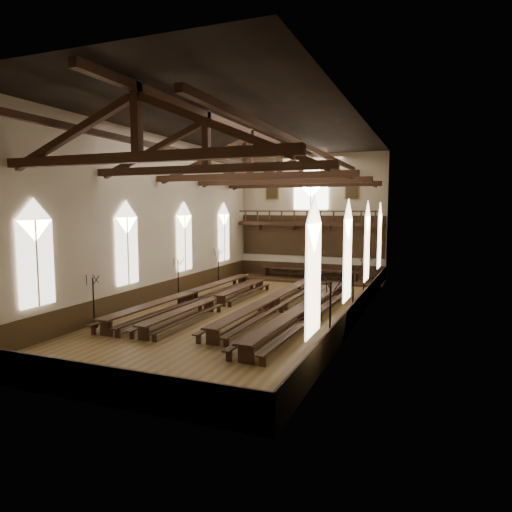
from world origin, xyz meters
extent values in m
plane|color=brown|center=(0.00, 0.00, 0.00)|extent=(26.00, 26.00, 0.00)
plane|color=#BAAD8C|center=(0.00, 13.00, 5.00)|extent=(12.00, 0.00, 12.00)
plane|color=#BAAD8C|center=(0.00, -13.00, 5.00)|extent=(12.00, 0.00, 12.00)
plane|color=#BAAD8C|center=(-6.00, 0.00, 5.00)|extent=(0.00, 26.00, 26.00)
plane|color=#BAAD8C|center=(6.00, 0.00, 5.00)|extent=(0.00, 26.00, 26.00)
plane|color=black|center=(0.00, 0.00, 10.00)|extent=(26.00, 26.00, 0.00)
cube|color=#362410|center=(0.00, 12.96, 0.60)|extent=(11.90, 0.08, 1.20)
cube|color=#362410|center=(0.00, -12.96, 0.60)|extent=(11.90, 0.08, 1.20)
cube|color=#362410|center=(-5.96, 0.00, 0.60)|extent=(0.08, 25.90, 1.20)
cube|color=#362410|center=(5.96, 0.00, 0.60)|extent=(0.08, 25.90, 1.20)
cube|color=white|center=(-5.90, -9.00, 3.40)|extent=(0.05, 1.80, 3.60)
cube|color=white|center=(-5.90, -9.00, 5.20)|extent=(0.05, 1.80, 1.80)
cylinder|color=#BAAD8C|center=(-5.86, -9.00, 3.40)|extent=(0.08, 0.08, 3.60)
cube|color=white|center=(-5.90, -3.00, 3.40)|extent=(0.05, 1.80, 3.60)
cube|color=white|center=(-5.90, -3.00, 5.20)|extent=(0.05, 1.80, 1.80)
cylinder|color=#BAAD8C|center=(-5.86, -3.00, 3.40)|extent=(0.08, 0.08, 3.60)
cube|color=white|center=(-5.90, 3.00, 3.40)|extent=(0.05, 1.80, 3.60)
cube|color=white|center=(-5.90, 3.00, 5.20)|extent=(0.05, 1.80, 1.80)
cylinder|color=#BAAD8C|center=(-5.86, 3.00, 3.40)|extent=(0.08, 0.08, 3.60)
cube|color=white|center=(-5.90, 9.00, 3.40)|extent=(0.05, 1.80, 3.60)
cube|color=white|center=(-5.90, 9.00, 5.20)|extent=(0.05, 1.80, 1.80)
cylinder|color=#BAAD8C|center=(-5.86, 9.00, 3.40)|extent=(0.08, 0.08, 3.60)
cube|color=white|center=(5.90, -9.00, 3.40)|extent=(0.05, 1.80, 3.60)
cube|color=white|center=(5.90, -9.00, 5.20)|extent=(0.05, 1.80, 1.80)
cylinder|color=#BAAD8C|center=(5.86, -9.00, 3.40)|extent=(0.08, 0.08, 3.60)
cube|color=white|center=(5.90, -3.00, 3.40)|extent=(0.05, 1.80, 3.60)
cube|color=white|center=(5.90, -3.00, 5.20)|extent=(0.05, 1.80, 1.80)
cylinder|color=#BAAD8C|center=(5.86, -3.00, 3.40)|extent=(0.08, 0.08, 3.60)
cube|color=white|center=(5.90, 3.00, 3.40)|extent=(0.05, 1.80, 3.60)
cube|color=white|center=(5.90, 3.00, 5.20)|extent=(0.05, 1.80, 1.80)
cylinder|color=#BAAD8C|center=(5.86, 3.00, 3.40)|extent=(0.08, 0.08, 3.60)
cube|color=white|center=(5.90, 9.00, 3.40)|extent=(0.05, 1.80, 3.60)
cube|color=white|center=(5.90, 9.00, 5.20)|extent=(0.05, 1.80, 1.80)
cylinder|color=#BAAD8C|center=(5.86, 9.00, 3.40)|extent=(0.08, 0.08, 3.60)
cube|color=white|center=(0.00, 12.90, 6.80)|extent=(2.80, 0.05, 2.40)
cube|color=white|center=(0.00, 12.90, 8.00)|extent=(2.80, 0.05, 2.80)
cylinder|color=#BAAD8C|center=(0.00, 12.86, 6.80)|extent=(0.10, 0.10, 2.40)
cube|color=black|center=(0.00, 12.35, 4.40)|extent=(11.80, 1.20, 0.20)
cube|color=#362410|center=(0.00, 12.94, 3.45)|extent=(11.80, 0.10, 3.30)
cube|color=black|center=(0.00, 11.81, 5.45)|extent=(11.60, 0.12, 0.10)
cube|color=black|center=(0.00, 11.81, 4.55)|extent=(11.60, 0.12, 0.10)
cube|color=black|center=(-4.50, 12.75, 4.15)|extent=(0.35, 0.40, 0.50)
cube|color=black|center=(-1.50, 12.75, 4.15)|extent=(0.35, 0.40, 0.50)
cube|color=black|center=(1.50, 12.75, 4.15)|extent=(0.35, 0.40, 0.50)
cube|color=black|center=(4.50, 12.75, 4.15)|extent=(0.35, 0.40, 0.50)
cube|color=brown|center=(-3.30, 12.91, 7.10)|extent=(1.15, 0.06, 1.45)
cube|color=black|center=(-3.30, 12.87, 7.10)|extent=(0.95, 0.04, 1.25)
cube|color=brown|center=(3.30, 12.91, 7.10)|extent=(1.15, 0.06, 1.45)
cube|color=black|center=(3.30, 12.87, 7.10)|extent=(0.95, 0.04, 1.25)
cube|color=black|center=(0.00, -10.00, 7.40)|extent=(11.70, 0.35, 0.35)
cube|color=black|center=(0.00, -10.00, 8.70)|extent=(0.30, 0.30, 2.40)
cube|color=black|center=(-2.88, -10.00, 8.30)|extent=(5.44, 0.26, 2.40)
cube|color=black|center=(2.88, -10.00, 8.30)|extent=(5.44, 0.26, 2.40)
cube|color=black|center=(0.00, -5.00, 7.40)|extent=(11.70, 0.35, 0.35)
cube|color=black|center=(0.00, -5.00, 8.70)|extent=(0.30, 0.30, 2.40)
cube|color=black|center=(-2.88, -5.00, 8.30)|extent=(5.44, 0.26, 2.40)
cube|color=black|center=(2.88, -5.00, 8.30)|extent=(5.44, 0.26, 2.40)
cube|color=black|center=(0.00, 0.00, 7.40)|extent=(11.70, 0.35, 0.35)
cube|color=black|center=(0.00, 0.00, 8.70)|extent=(0.30, 0.30, 2.40)
cube|color=black|center=(-2.88, 0.00, 8.30)|extent=(5.44, 0.26, 2.40)
cube|color=black|center=(2.88, 0.00, 8.30)|extent=(5.44, 0.26, 2.40)
cube|color=black|center=(0.00, 5.00, 7.40)|extent=(11.70, 0.35, 0.35)
cube|color=black|center=(0.00, 5.00, 8.70)|extent=(0.30, 0.30, 2.40)
cube|color=black|center=(-2.88, 5.00, 8.30)|extent=(5.44, 0.26, 2.40)
cube|color=black|center=(2.88, 5.00, 8.30)|extent=(5.44, 0.26, 2.40)
cube|color=black|center=(0.00, 10.00, 7.40)|extent=(11.70, 0.35, 0.35)
cube|color=black|center=(0.00, 10.00, 8.70)|extent=(0.30, 0.30, 2.40)
cube|color=black|center=(-2.88, 10.00, 8.30)|extent=(5.44, 0.26, 2.40)
cube|color=black|center=(2.88, 10.00, 8.30)|extent=(5.44, 0.26, 2.40)
cube|color=black|center=(-3.36, 0.00, 8.70)|extent=(0.25, 25.70, 0.25)
cube|color=black|center=(3.36, 0.00, 8.70)|extent=(0.25, 25.70, 0.25)
cube|color=black|center=(0.00, 0.00, 9.70)|extent=(0.30, 25.70, 0.30)
cube|color=black|center=(-3.78, -3.65, 0.78)|extent=(1.01, 7.70, 0.09)
cube|color=black|center=(-3.78, -7.10, 0.37)|extent=(0.66, 0.11, 0.74)
cube|color=black|center=(-3.78, -0.19, 0.37)|extent=(0.66, 0.11, 0.74)
cube|color=black|center=(-3.78, -3.65, 0.27)|extent=(0.30, 6.80, 0.09)
cube|color=black|center=(-4.46, -3.63, 0.46)|extent=(0.55, 7.69, 0.07)
cube|color=black|center=(-4.46, -7.14, 0.21)|extent=(0.25, 0.08, 0.43)
cube|color=black|center=(-4.46, -0.12, 0.21)|extent=(0.25, 0.08, 0.43)
cube|color=black|center=(-3.10, -3.67, 0.46)|extent=(0.55, 7.69, 0.07)
cube|color=black|center=(-3.10, -7.18, 0.21)|extent=(0.25, 0.08, 0.43)
cube|color=black|center=(-3.10, -0.16, 0.21)|extent=(0.25, 0.08, 0.43)
cube|color=black|center=(-3.78, 3.75, 0.78)|extent=(1.01, 7.70, 0.09)
cube|color=black|center=(-3.78, 0.30, 0.37)|extent=(0.66, 0.11, 0.74)
cube|color=black|center=(-3.78, 7.21, 0.37)|extent=(0.66, 0.11, 0.74)
cube|color=black|center=(-3.78, 3.75, 0.27)|extent=(0.30, 6.80, 0.09)
cube|color=black|center=(-4.46, 3.77, 0.46)|extent=(0.55, 7.69, 0.07)
cube|color=black|center=(-4.46, 0.26, 0.21)|extent=(0.25, 0.08, 0.43)
cube|color=black|center=(-4.46, 7.28, 0.21)|extent=(0.25, 0.08, 0.43)
cube|color=black|center=(-3.10, 3.73, 0.46)|extent=(0.55, 7.69, 0.07)
cube|color=black|center=(-3.10, 0.22, 0.21)|extent=(0.25, 0.08, 0.43)
cube|color=black|center=(-3.10, 7.24, 0.21)|extent=(0.25, 0.08, 0.43)
cube|color=black|center=(-1.98, -4.10, 0.67)|extent=(0.74, 6.57, 0.08)
cube|color=black|center=(-1.98, -7.05, 0.31)|extent=(0.56, 0.08, 0.63)
cube|color=black|center=(-1.98, -1.14, 0.31)|extent=(0.56, 0.08, 0.63)
cube|color=black|center=(-1.98, -4.10, 0.23)|extent=(0.15, 5.82, 0.08)
cube|color=black|center=(-2.56, -4.09, 0.39)|extent=(0.35, 6.57, 0.06)
cube|color=black|center=(-2.56, -7.09, 0.18)|extent=(0.21, 0.07, 0.37)
cube|color=black|center=(-2.56, -1.09, 0.18)|extent=(0.21, 0.07, 0.37)
cube|color=black|center=(-1.40, -4.10, 0.39)|extent=(0.35, 6.57, 0.06)
cube|color=black|center=(-1.40, -7.11, 0.18)|extent=(0.21, 0.07, 0.37)
cube|color=black|center=(-1.40, -1.10, 0.18)|extent=(0.21, 0.07, 0.37)
cube|color=black|center=(-1.98, 3.30, 0.67)|extent=(0.74, 6.57, 0.08)
cube|color=black|center=(-1.98, 0.35, 0.31)|extent=(0.56, 0.08, 0.63)
cube|color=black|center=(-1.98, 6.26, 0.31)|extent=(0.56, 0.08, 0.63)
cube|color=black|center=(-1.98, 3.30, 0.23)|extent=(0.15, 5.82, 0.08)
cube|color=black|center=(-2.56, 3.31, 0.39)|extent=(0.35, 6.57, 0.06)
cube|color=black|center=(-2.56, 0.31, 0.18)|extent=(0.21, 0.07, 0.37)
cube|color=black|center=(-2.56, 6.31, 0.18)|extent=(0.21, 0.07, 0.37)
cube|color=black|center=(-1.40, 3.30, 0.39)|extent=(0.35, 6.57, 0.06)
cube|color=black|center=(-1.40, 0.29, 0.18)|extent=(0.21, 0.07, 0.37)
cube|color=black|center=(-1.40, 6.30, 0.18)|extent=(0.21, 0.07, 0.37)
cube|color=black|center=(1.18, -3.26, 0.75)|extent=(0.88, 7.37, 0.08)
cube|color=black|center=(1.18, -6.57, 0.35)|extent=(0.63, 0.10, 0.70)
cube|color=black|center=(1.18, 0.05, 0.35)|extent=(0.63, 0.10, 0.70)
cube|color=black|center=(1.18, -3.26, 0.26)|extent=(0.22, 6.52, 0.08)
cube|color=black|center=(0.53, -3.25, 0.44)|extent=(0.44, 7.36, 0.06)
cube|color=black|center=(0.53, -6.61, 0.20)|extent=(0.24, 0.08, 0.41)
cube|color=black|center=(0.53, 0.11, 0.20)|extent=(0.24, 0.08, 0.41)
cube|color=black|center=(1.83, -3.28, 0.44)|extent=(0.44, 7.36, 0.06)
cube|color=black|center=(1.83, -6.64, 0.20)|extent=(0.24, 0.08, 0.41)
cube|color=black|center=(1.83, 0.08, 0.20)|extent=(0.24, 0.08, 0.41)
cube|color=black|center=(1.18, 4.14, 0.75)|extent=(0.88, 7.37, 0.08)
cube|color=black|center=(1.18, 0.83, 0.35)|extent=(0.63, 0.10, 0.70)
cube|color=black|center=(1.18, 7.45, 0.35)|extent=(0.63, 0.10, 0.70)
cube|color=black|center=(1.18, 4.14, 0.26)|extent=(0.22, 6.52, 0.08)
cube|color=black|center=(0.53, 4.15, 0.44)|extent=(0.44, 7.36, 0.06)
cube|color=black|center=(0.53, 0.79, 0.20)|extent=(0.24, 0.08, 0.41)
cube|color=black|center=(0.53, 7.51, 0.20)|extent=(0.24, 0.08, 0.41)
cube|color=black|center=(1.83, 4.12, 0.44)|extent=(0.44, 7.36, 0.06)
cube|color=black|center=(1.83, 0.76, 0.20)|extent=(0.24, 0.08, 0.41)
cube|color=black|center=(1.83, 7.48, 0.20)|extent=(0.24, 0.08, 0.41)
cube|color=black|center=(3.47, -4.71, 0.77)|extent=(1.05, 7.66, 0.09)
cube|color=black|center=(3.47, -8.14, 0.37)|extent=(0.65, 0.11, 0.73)
cube|color=black|center=(3.47, -1.27, 0.37)|extent=(0.65, 0.11, 0.73)
cube|color=black|center=(3.47, -4.71, 0.27)|extent=(0.34, 6.76, 0.09)
cube|color=black|center=(2.79, -4.68, 0.46)|extent=(0.59, 7.64, 0.07)
cube|color=black|center=(2.79, -8.17, 0.21)|extent=(0.25, 0.09, 0.43)
cube|color=black|center=(2.79, -1.19, 0.21)|extent=(0.25, 0.09, 0.43)
cube|color=black|center=(4.15, -4.73, 0.46)|extent=(0.59, 7.64, 0.07)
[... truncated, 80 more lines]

